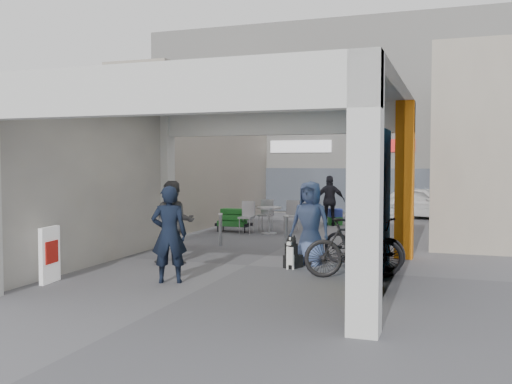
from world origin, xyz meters
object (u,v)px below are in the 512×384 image
at_px(white_van, 423,203).
at_px(bicycle_rear, 354,248).
at_px(cafe_set, 268,221).
at_px(bicycle_front, 363,242).
at_px(border_collie, 292,255).
at_px(produce_stand, 234,223).
at_px(man_back_turned, 174,222).
at_px(man_elderly, 310,223).
at_px(man_crates, 330,201).
at_px(man_with_dog, 169,234).

bearing_deg(white_van, bicycle_rear, -164.80).
distance_m(cafe_set, white_van, 7.36).
bearing_deg(bicycle_front, cafe_set, 62.15).
relative_size(cafe_set, border_collie, 2.31).
bearing_deg(produce_stand, man_back_turned, -106.02).
distance_m(man_elderly, white_van, 11.09).
relative_size(produce_stand, border_collie, 1.53).
xyz_separation_m(border_collie, white_van, (1.96, 11.52, 0.33)).
relative_size(cafe_set, man_crates, 0.94).
height_order(man_elderly, bicycle_front, man_elderly).
relative_size(cafe_set, bicycle_front, 0.82).
xyz_separation_m(man_elderly, man_crates, (-1.10, 7.33, -0.03)).
relative_size(bicycle_rear, white_van, 0.52).
xyz_separation_m(man_crates, bicycle_rear, (2.20, -8.41, -0.29)).
bearing_deg(bicycle_rear, man_back_turned, 68.11).
xyz_separation_m(man_crates, white_van, (2.83, 3.63, -0.24)).
bearing_deg(man_crates, man_back_turned, 65.70).
bearing_deg(produce_stand, man_with_dog, -102.07).
bearing_deg(white_van, cafe_set, 162.86).
bearing_deg(man_elderly, white_van, 88.97).
relative_size(man_back_turned, bicycle_front, 0.90).
relative_size(bicycle_front, bicycle_rear, 1.06).
distance_m(cafe_set, man_back_turned, 5.86).
relative_size(man_back_turned, white_van, 0.49).
distance_m(border_collie, man_back_turned, 2.58).
relative_size(cafe_set, man_with_dog, 0.92).
height_order(bicycle_rear, white_van, white_van).
bearing_deg(produce_stand, man_elderly, -77.70).
relative_size(produce_stand, man_crates, 0.62).
distance_m(bicycle_front, white_van, 10.90).
xyz_separation_m(cafe_set, man_crates, (1.43, 2.37, 0.51)).
distance_m(border_collie, white_van, 11.69).
xyz_separation_m(border_collie, man_back_turned, (-2.49, -0.31, 0.60)).
relative_size(border_collie, man_back_turned, 0.40).
bearing_deg(man_elderly, cafe_set, 124.96).
distance_m(man_with_dog, man_back_turned, 1.89).
bearing_deg(white_van, man_back_turned, 177.57).
bearing_deg(bicycle_rear, man_elderly, 26.68).
height_order(man_elderly, white_van, man_elderly).
height_order(man_with_dog, man_crates, man_with_dog).
bearing_deg(man_elderly, man_crates, 106.47).
xyz_separation_m(cafe_set, man_with_dog, (0.59, -7.55, 0.52)).
bearing_deg(white_van, border_collie, -171.47).
distance_m(man_elderly, bicycle_rear, 1.57).
relative_size(cafe_set, produce_stand, 1.51).
bearing_deg(man_crates, man_elderly, 85.45).
distance_m(produce_stand, border_collie, 6.29).
xyz_separation_m(produce_stand, man_with_dog, (1.65, -7.35, 0.59)).
bearing_deg(border_collie, produce_stand, 144.98).
distance_m(produce_stand, bicycle_rear, 7.49).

